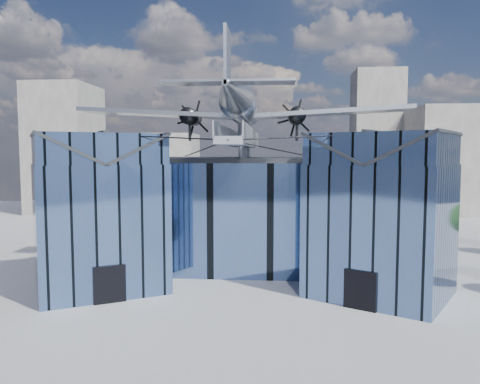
{
  "coord_description": "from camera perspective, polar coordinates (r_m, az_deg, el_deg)",
  "views": [
    {
      "loc": [
        3.02,
        -35.16,
        10.34
      ],
      "look_at": [
        0.0,
        2.0,
        7.2
      ],
      "focal_mm": 35.0,
      "sensor_mm": 36.0,
      "label": 1
    }
  ],
  "objects": [
    {
      "name": "museum",
      "position": [
        41.37,
        0.43,
        -1.85
      ],
      "size": [
        32.88,
        24.5,
        17.6
      ],
      "color": "#4F6CA0",
      "rests_on": "ground"
    },
    {
      "name": "ground_plane",
      "position": [
        36.77,
        -0.26,
        -11.52
      ],
      "size": [
        120.0,
        120.0,
        0.0
      ],
      "primitive_type": "plane",
      "color": "gray"
    },
    {
      "name": "bg_towers",
      "position": [
        85.66,
        3.61,
        4.58
      ],
      "size": [
        77.0,
        24.5,
        26.0
      ],
      "color": "gray",
      "rests_on": "ground"
    }
  ]
}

